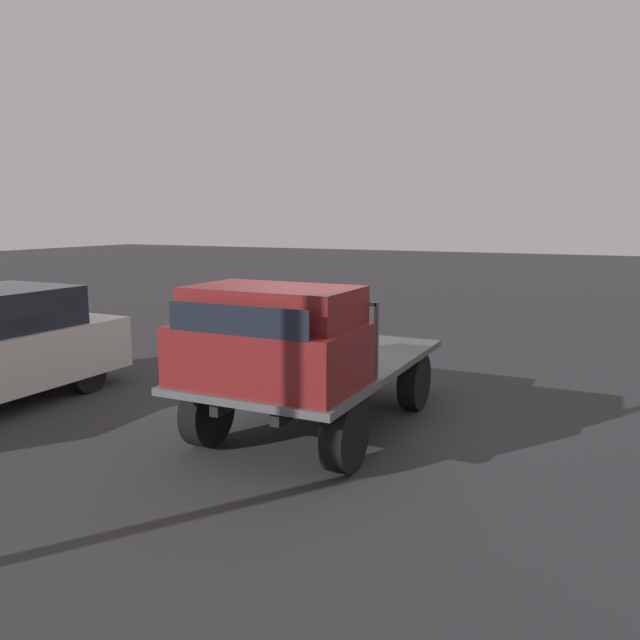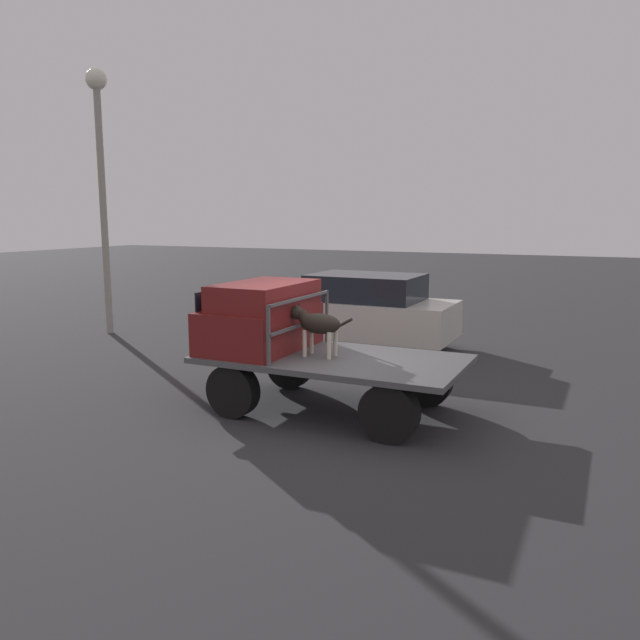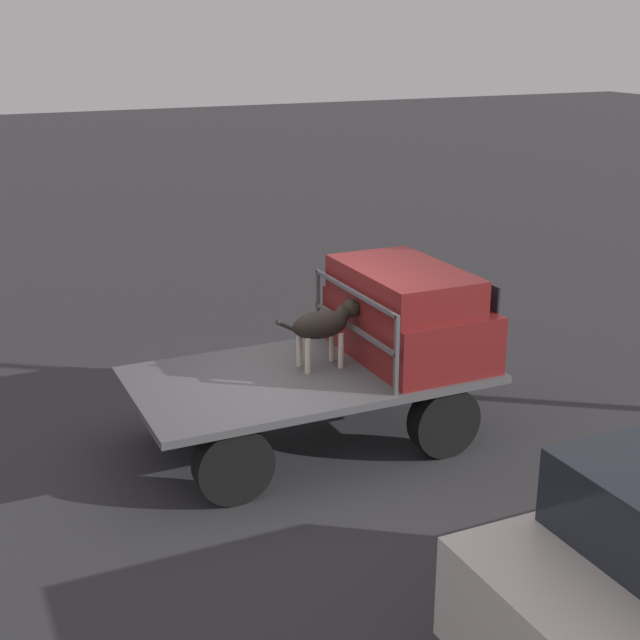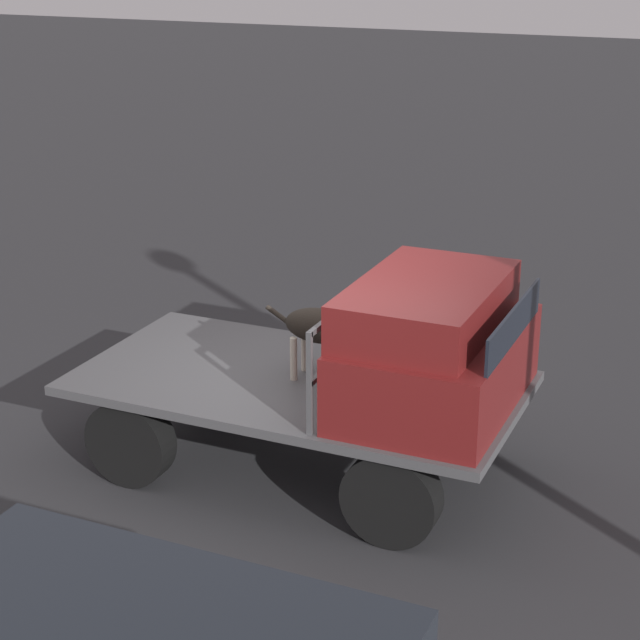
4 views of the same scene
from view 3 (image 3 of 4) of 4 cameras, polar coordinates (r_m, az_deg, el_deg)
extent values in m
plane|color=#2D2D30|center=(9.70, -0.68, -7.80)|extent=(80.00, 80.00, 0.00)
cylinder|color=black|center=(10.70, 3.13, -3.03)|extent=(0.76, 0.24, 0.76)
cylinder|color=black|center=(9.37, 7.93, -6.41)|extent=(0.76, 0.24, 0.76)
cylinder|color=black|center=(9.91, -8.81, -5.04)|extent=(0.76, 0.24, 0.76)
cylinder|color=black|center=(8.46, -5.57, -9.19)|extent=(0.76, 0.24, 0.76)
cube|color=black|center=(9.73, -1.53, -3.56)|extent=(3.42, 0.10, 0.18)
cube|color=black|center=(9.14, 0.21, -5.05)|extent=(3.42, 0.10, 0.18)
cube|color=#4C4C4F|center=(9.38, -0.69, -3.55)|extent=(3.72, 2.00, 0.08)
cube|color=maroon|center=(9.78, 5.73, -0.51)|extent=(1.22, 1.88, 0.62)
cube|color=maroon|center=(9.58, 5.35, 2.26)|extent=(1.04, 1.73, 0.38)
cube|color=black|center=(9.95, 8.80, 2.39)|extent=(0.02, 1.54, 0.29)
cube|color=#4C4C4F|center=(10.22, -0.14, 1.01)|extent=(0.04, 0.04, 0.82)
cube|color=#4C4C4F|center=(8.67, 4.92, -2.29)|extent=(0.04, 0.04, 0.82)
cube|color=#4C4C4F|center=(9.31, 2.21, 1.77)|extent=(0.04, 1.84, 0.04)
cube|color=#4C4C4F|center=(9.43, 2.18, -0.51)|extent=(0.04, 1.84, 0.04)
cylinder|color=beige|center=(9.60, 0.76, -1.56)|extent=(0.06, 0.06, 0.38)
cylinder|color=beige|center=(9.41, 1.34, -1.98)|extent=(0.06, 0.06, 0.38)
cylinder|color=beige|center=(9.45, -1.34, -1.89)|extent=(0.06, 0.06, 0.38)
cylinder|color=beige|center=(9.26, -0.79, -2.33)|extent=(0.06, 0.06, 0.38)
ellipsoid|color=black|center=(9.34, 0.00, -0.30)|extent=(0.62, 0.30, 0.30)
sphere|color=beige|center=(9.42, 0.94, -0.46)|extent=(0.13, 0.13, 0.13)
cylinder|color=black|center=(9.42, 1.45, 0.38)|extent=(0.21, 0.16, 0.20)
sphere|color=black|center=(9.45, 2.04, 0.77)|extent=(0.20, 0.20, 0.20)
cone|color=beige|center=(9.49, 2.50, 0.75)|extent=(0.11, 0.11, 0.11)
cone|color=black|center=(9.46, 1.84, 1.35)|extent=(0.06, 0.08, 0.10)
cone|color=black|center=(9.37, 2.14, 1.17)|extent=(0.06, 0.08, 0.10)
cylinder|color=black|center=(9.19, -2.09, -0.43)|extent=(0.26, 0.04, 0.18)
cylinder|color=black|center=(6.89, 13.82, -17.50)|extent=(0.60, 0.20, 0.60)
camera|label=1|loc=(15.19, 17.82, 10.87)|focal=35.00mm
camera|label=2|loc=(15.95, -25.31, 11.31)|focal=35.00mm
camera|label=4|loc=(7.07, 63.00, 9.49)|focal=60.00mm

